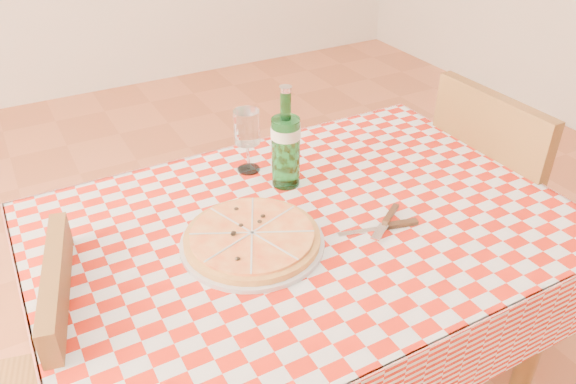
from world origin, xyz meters
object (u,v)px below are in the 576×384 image
wine_glass (247,141)px  pizza_plate (252,237)px  water_bottle (286,137)px  chair_near (496,202)px  dining_table (306,253)px

wine_glass → pizza_plate: bearing=-114.0°
pizza_plate → water_bottle: 0.30m
chair_near → dining_table: bearing=-176.2°
water_bottle → wine_glass: size_ratio=1.54×
dining_table → wine_glass: (-0.02, 0.30, 0.19)m
dining_table → wine_glass: 0.35m
dining_table → pizza_plate: (-0.16, -0.02, 0.12)m
chair_near → wine_glass: bearing=162.4°
water_bottle → dining_table: bearing=-102.6°
dining_table → water_bottle: 0.30m
water_bottle → wine_glass: bearing=116.9°
dining_table → pizza_plate: 0.20m
pizza_plate → wine_glass: size_ratio=1.84×
chair_near → pizza_plate: bearing=-175.9°
chair_near → water_bottle: 0.81m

